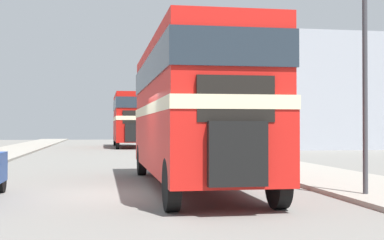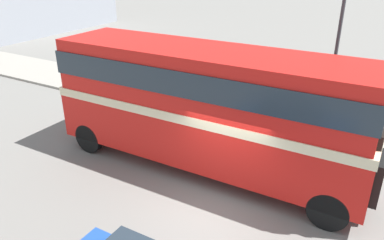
{
  "view_description": "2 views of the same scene",
  "coord_description": "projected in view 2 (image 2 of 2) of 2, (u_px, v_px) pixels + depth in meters",
  "views": [
    {
      "loc": [
        -0.51,
        -13.6,
        1.71
      ],
      "look_at": [
        2.0,
        1.31,
        1.91
      ],
      "focal_mm": 50.0,
      "sensor_mm": 36.0,
      "label": 1
    },
    {
      "loc": [
        -7.67,
        -3.75,
        6.61
      ],
      "look_at": [
        2.0,
        1.8,
        1.61
      ],
      "focal_mm": 35.0,
      "sensor_mm": 36.0,
      "label": 2
    }
  ],
  "objects": [
    {
      "name": "ground_plane",
      "position": [
        212.0,
        211.0,
        10.47
      ],
      "size": [
        120.0,
        120.0,
        0.0
      ],
      "primitive_type": "plane",
      "color": "slate"
    },
    {
      "name": "sidewalk_right",
      "position": [
        285.0,
        122.0,
        15.79
      ],
      "size": [
        3.5,
        120.0,
        0.12
      ],
      "color": "gray",
      "rests_on": "ground_plane"
    },
    {
      "name": "double_decker_bus",
      "position": [
        206.0,
        100.0,
        11.66
      ],
      "size": [
        2.56,
        10.36,
        4.01
      ],
      "color": "red",
      "rests_on": "ground_plane"
    },
    {
      "name": "pedestrian_walking",
      "position": [
        107.0,
        62.0,
        20.75
      ],
      "size": [
        0.33,
        0.33,
        1.64
      ],
      "color": "#282833",
      "rests_on": "sidewalk_right"
    },
    {
      "name": "street_lamp",
      "position": [
        338.0,
        39.0,
        12.54
      ],
      "size": [
        0.36,
        0.36,
        5.86
      ],
      "color": "#38383D",
      "rests_on": "sidewalk_right"
    }
  ]
}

